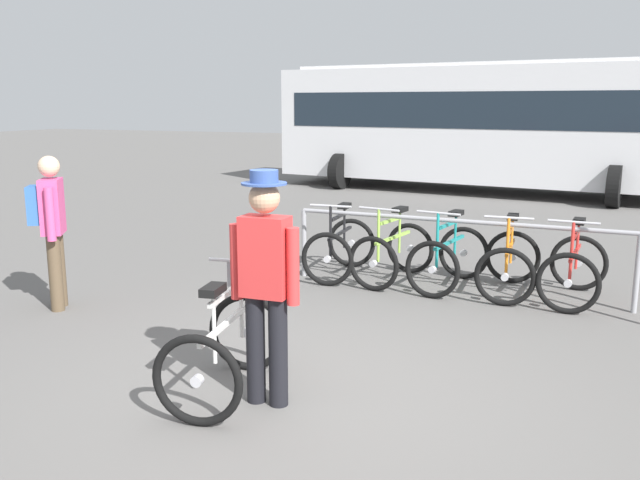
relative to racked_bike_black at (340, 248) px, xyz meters
The scene contains 11 objects.
ground_plane 3.66m from the racked_bike_black, 73.37° to the right, with size 80.00×80.00×0.00m, color #605E5B.
bike_rack_rail 1.55m from the racked_bike_black, ahead, with size 3.91×0.17×0.88m.
racked_bike_black is the anchor object (origin of this frame).
racked_bike_lime 0.70m from the racked_bike_black, ahead, with size 0.84×1.20×0.97m.
racked_bike_teal 1.40m from the racked_bike_black, ahead, with size 0.83×1.21×0.98m.
racked_bike_orange 2.10m from the racked_bike_black, ahead, with size 0.70×1.14×0.98m.
racked_bike_red 2.80m from the racked_bike_black, ahead, with size 0.73×1.13×0.97m.
featured_bicycle 3.66m from the racked_bike_black, 82.68° to the right, with size 0.82×1.23×0.97m.
person_with_featured_bike 3.85m from the racked_bike_black, 77.35° to the right, with size 0.53×0.32×1.72m.
pedestrian_with_backpack 3.44m from the racked_bike_black, 133.35° to the right, with size 0.44×0.47×1.64m.
bus_distant 9.27m from the racked_bike_black, 88.59° to the left, with size 10.23×4.22×3.08m.
Camera 1 is at (1.94, -4.41, 2.18)m, focal length 38.17 mm.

